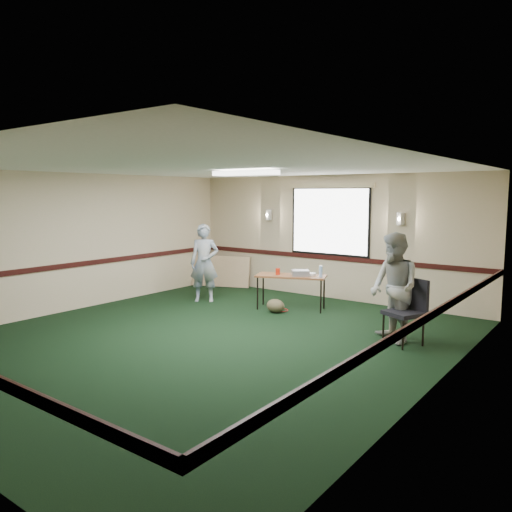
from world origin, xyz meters
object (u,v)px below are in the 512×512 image
Objects in this scene: folding_table at (291,278)px; conference_chair at (409,306)px; person_right at (394,288)px; person_left at (204,263)px; projector at (300,273)px.

conference_chair is at bearing -39.23° from folding_table.
person_right reaches higher than conference_chair.
person_left is at bearing -148.03° from person_right.
person_left is 0.97× the size of person_right.
folding_table is 0.22m from projector.
person_left is (-2.07, -0.54, 0.09)m from projector.
folding_table is 2.85m from conference_chair.
person_left is at bearing 173.64° from folding_table.
person_right is (2.49, -0.94, 0.22)m from folding_table.
projector is (0.19, 0.05, 0.11)m from folding_table.
projector is at bearing -7.58° from folding_table.
conference_chair is 4.61m from person_left.
projector is 2.14m from person_left.
person_right reaches higher than person_left.
conference_chair reaches higher than folding_table.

